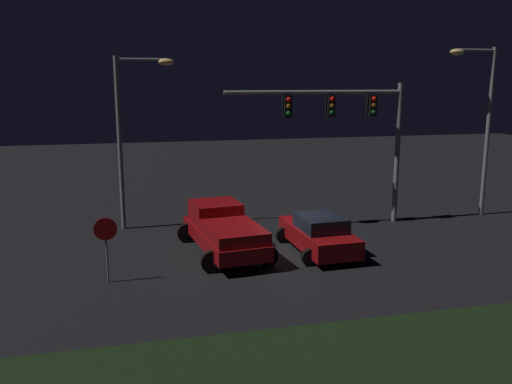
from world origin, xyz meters
name	(u,v)px	position (x,y,z in m)	size (l,w,h in m)	color
ground_plane	(295,249)	(0.00, 0.00, 0.00)	(80.00, 80.00, 0.00)	black
grass_median	(424,375)	(0.00, -9.79, 0.05)	(26.09, 5.91, 0.10)	black
pickup_truck	(223,227)	(-2.85, 0.27, 1.00)	(3.29, 5.59, 1.80)	maroon
car_sedan	(319,234)	(0.79, -0.58, 0.74)	(2.60, 4.47, 1.51)	maroon
traffic_signal_gantry	(350,119)	(3.52, 3.09, 4.90)	(8.32, 0.56, 6.50)	slate
street_lamp_left	(131,121)	(-6.09, 4.74, 4.86)	(2.58, 0.44, 7.65)	slate
street_lamp_right	(481,112)	(10.36, 3.27, 5.12)	(2.46, 0.44, 8.15)	slate
stop_sign	(106,237)	(-7.15, -2.05, 1.56)	(0.76, 0.08, 2.23)	slate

